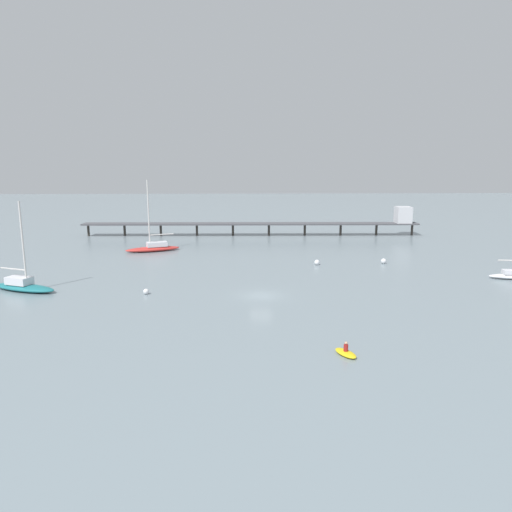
{
  "coord_description": "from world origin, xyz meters",
  "views": [
    {
      "loc": [
        -2.44,
        -51.93,
        14.87
      ],
      "look_at": [
        0.0,
        16.49,
        1.5
      ],
      "focal_mm": 32.6,
      "sensor_mm": 36.0,
      "label": 1
    }
  ],
  "objects": [
    {
      "name": "pier",
      "position": [
        9.73,
        46.91,
        3.06
      ],
      "size": [
        71.75,
        5.05,
        6.2
      ],
      "color": "#4C4C51",
      "rests_on": "ground_plane"
    },
    {
      "name": "mooring_buoy_near",
      "position": [
        19.72,
        17.33,
        0.41
      ],
      "size": [
        0.81,
        0.81,
        0.81
      ],
      "primitive_type": "sphere",
      "color": "silver",
      "rests_on": "ground_plane"
    },
    {
      "name": "mooring_buoy_mid",
      "position": [
        9.29,
        16.7,
        0.4
      ],
      "size": [
        0.81,
        0.81,
        0.81
      ],
      "primitive_type": "sphere",
      "color": "silver",
      "rests_on": "ground_plane"
    },
    {
      "name": "sailboat_teal",
      "position": [
        -28.63,
        3.36,
        0.7
      ],
      "size": [
        9.07,
        5.57,
        10.84
      ],
      "color": "#1E727A",
      "rests_on": "ground_plane"
    },
    {
      "name": "mooring_buoy_far",
      "position": [
        -13.47,
        1.16,
        0.33
      ],
      "size": [
        0.67,
        0.67,
        0.67
      ],
      "primitive_type": "sphere",
      "color": "silver",
      "rests_on": "ground_plane"
    },
    {
      "name": "ground_plane",
      "position": [
        0.0,
        0.0,
        0.0
      ],
      "size": [
        400.0,
        400.0,
        0.0
      ],
      "primitive_type": "plane",
      "color": "gray"
    },
    {
      "name": "dinghy_yellow",
      "position": [
        5.95,
        -17.38,
        0.22
      ],
      "size": [
        1.95,
        2.53,
        1.14
      ],
      "color": "yellow",
      "rests_on": "ground_plane"
    },
    {
      "name": "sailboat_red",
      "position": [
        -17.63,
        29.2,
        0.74
      ],
      "size": [
        9.68,
        5.54,
        12.46
      ],
      "color": "red",
      "rests_on": "ground_plane"
    }
  ]
}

